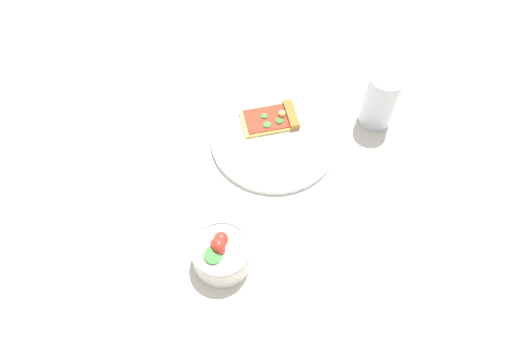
% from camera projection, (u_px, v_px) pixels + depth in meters
% --- Properties ---
extents(ground_plane, '(2.40, 2.40, 0.00)m').
position_uv_depth(ground_plane, '(273.00, 156.00, 0.96)').
color(ground_plane, beige).
rests_on(ground_plane, ground).
extents(plate, '(0.26, 0.26, 0.01)m').
position_uv_depth(plate, '(273.00, 138.00, 0.97)').
color(plate, white).
rests_on(plate, ground_plane).
extents(pizza_slice_main, '(0.10, 0.13, 0.02)m').
position_uv_depth(pizza_slice_main, '(274.00, 118.00, 0.98)').
color(pizza_slice_main, '#E5B256').
rests_on(pizza_slice_main, plate).
extents(salad_bowl, '(0.11, 0.11, 0.08)m').
position_uv_depth(salad_bowl, '(222.00, 252.00, 0.81)').
color(salad_bowl, white).
rests_on(salad_bowl, ground_plane).
extents(soda_glass, '(0.07, 0.07, 0.13)m').
position_uv_depth(soda_glass, '(380.00, 101.00, 0.96)').
color(soda_glass, silver).
rests_on(soda_glass, ground_plane).
extents(paper_napkin, '(0.12, 0.13, 0.00)m').
position_uv_depth(paper_napkin, '(135.00, 210.00, 0.89)').
color(paper_napkin, white).
rests_on(paper_napkin, ground_plane).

